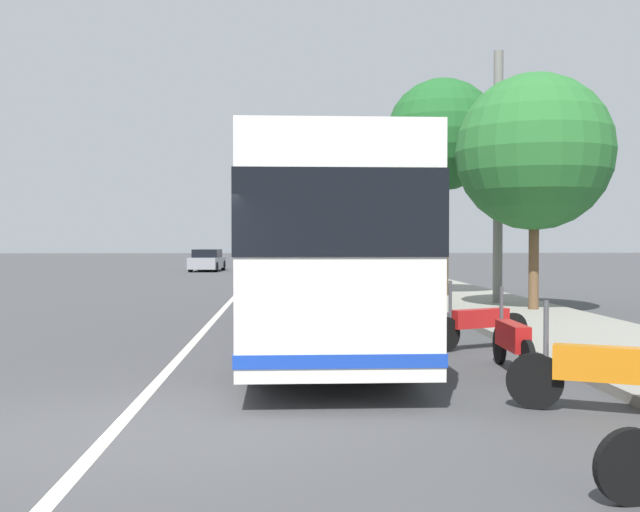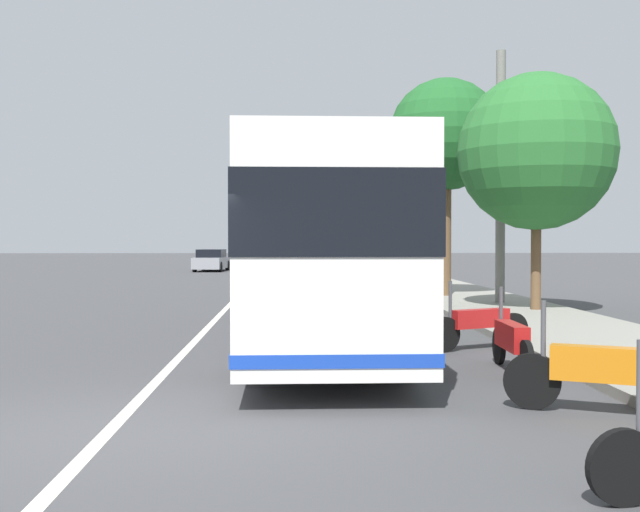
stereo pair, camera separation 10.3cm
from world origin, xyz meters
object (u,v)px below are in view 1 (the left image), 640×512
at_px(utility_pole, 498,179).
at_px(motorcycle_nearest_curb, 480,323).
at_px(car_side_street, 296,264).
at_px(car_oncoming, 207,261).
at_px(motorcycle_by_tree, 609,372).
at_px(roadside_tree_mid_block, 534,152).
at_px(motorcycle_mid_row, 512,341).
at_px(coach_bus, 316,244).
at_px(roadside_tree_far_block, 442,136).

bearing_deg(utility_pole, motorcycle_nearest_curb, 162.14).
distance_m(car_side_street, utility_pole, 21.08).
bearing_deg(car_side_street, car_oncoming, 39.68).
bearing_deg(utility_pole, car_side_street, 15.82).
distance_m(motorcycle_by_tree, car_oncoming, 41.54).
bearing_deg(roadside_tree_mid_block, car_oncoming, 21.84).
xyz_separation_m(motorcycle_mid_row, car_side_street, (30.98, 2.81, 0.21)).
xyz_separation_m(car_oncoming, car_side_street, (-6.82, -5.63, 0.01)).
bearing_deg(coach_bus, motorcycle_nearest_curb, -111.79).
height_order(coach_bus, roadside_tree_far_block, roadside_tree_far_block).
distance_m(coach_bus, motorcycle_nearest_curb, 3.47).
xyz_separation_m(car_side_street, utility_pole, (-20.06, -5.69, 3.10)).
bearing_deg(motorcycle_mid_row, roadside_tree_mid_block, -18.46).
bearing_deg(motorcycle_by_tree, car_oncoming, -52.76).
bearing_deg(motorcycle_mid_row, coach_bus, 40.41).
distance_m(car_side_street, roadside_tree_far_block, 18.30).
xyz_separation_m(motorcycle_by_tree, utility_pole, (13.73, -2.62, 3.29)).
bearing_deg(coach_bus, roadside_tree_mid_block, -49.78).
distance_m(coach_bus, motorcycle_by_tree, 7.19).
distance_m(motorcycle_mid_row, motorcycle_nearest_curb, 2.38).
bearing_deg(roadside_tree_mid_block, motorcycle_by_tree, 165.57).
distance_m(motorcycle_by_tree, motorcycle_mid_row, 2.83).
relative_size(motorcycle_nearest_curb, roadside_tree_far_block, 0.28).
height_order(car_side_street, utility_pole, utility_pole).
bearing_deg(roadside_tree_far_block, roadside_tree_mid_block, -165.33).
height_order(motorcycle_mid_row, roadside_tree_far_block, roadside_tree_far_block).
height_order(motorcycle_nearest_curb, roadside_tree_far_block, roadside_tree_far_block).
xyz_separation_m(car_oncoming, roadside_tree_far_block, (-23.86, -10.29, 4.80)).
relative_size(motorcycle_nearest_curb, utility_pole, 0.27).
height_order(coach_bus, motorcycle_nearest_curb, coach_bus).
bearing_deg(car_oncoming, motorcycle_mid_row, 16.65).
relative_size(roadside_tree_mid_block, utility_pole, 0.85).
distance_m(coach_bus, roadside_tree_mid_block, 8.30).
distance_m(coach_bus, motorcycle_mid_row, 4.74).
height_order(car_side_street, roadside_tree_mid_block, roadside_tree_mid_block).
bearing_deg(motorcycle_nearest_curb, motorcycle_mid_row, 62.28).
bearing_deg(motorcycle_mid_row, car_oncoming, 14.43).
xyz_separation_m(motorcycle_by_tree, roadside_tree_far_block, (16.76, -1.59, 4.97)).
height_order(roadside_tree_mid_block, utility_pole, utility_pole).
relative_size(motorcycle_mid_row, utility_pole, 0.29).
bearing_deg(car_oncoming, motorcycle_nearest_curb, 17.65).
height_order(motorcycle_nearest_curb, utility_pole, utility_pole).
xyz_separation_m(coach_bus, motorcycle_by_tree, (-6.35, -3.07, -1.42)).
height_order(motorcycle_mid_row, roadside_tree_mid_block, roadside_tree_mid_block).
bearing_deg(roadside_tree_far_block, motorcycle_mid_row, 172.46).
distance_m(coach_bus, car_side_street, 27.48).
bearing_deg(car_side_street, roadside_tree_mid_block, -164.73).
relative_size(coach_bus, car_side_street, 2.63).
xyz_separation_m(car_oncoming, roadside_tree_mid_block, (-29.10, -11.66, 3.66)).
relative_size(motorcycle_mid_row, roadside_tree_far_block, 0.29).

